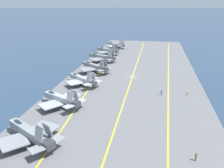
% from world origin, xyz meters
% --- Properties ---
extents(ground_plane, '(2000.00, 2000.00, 0.00)m').
position_xyz_m(ground_plane, '(0.00, 0.00, 0.00)').
color(ground_plane, navy).
extents(carrier_deck, '(181.75, 51.90, 0.40)m').
position_xyz_m(carrier_deck, '(0.00, 0.00, 0.20)').
color(carrier_deck, slate).
rests_on(carrier_deck, ground).
extents(deck_stripe_foul_line, '(163.47, 6.82, 0.01)m').
position_xyz_m(deck_stripe_foul_line, '(0.00, -14.27, 0.40)').
color(deck_stripe_foul_line, yellow).
rests_on(deck_stripe_foul_line, carrier_deck).
extents(deck_stripe_centerline, '(163.58, 0.36, 0.01)m').
position_xyz_m(deck_stripe_centerline, '(0.00, 0.00, 0.40)').
color(deck_stripe_centerline, yellow).
rests_on(deck_stripe_centerline, carrier_deck).
extents(deck_stripe_edge_line, '(163.47, 6.75, 0.01)m').
position_xyz_m(deck_stripe_edge_line, '(0.00, 14.27, 0.40)').
color(deck_stripe_edge_line, yellow).
rests_on(deck_stripe_edge_line, carrier_deck).
extents(parked_jet_second, '(13.73, 16.87, 6.35)m').
position_xyz_m(parked_jet_second, '(-50.83, 17.44, 2.80)').
color(parked_jet_second, gray).
rests_on(parked_jet_second, carrier_deck).
extents(parked_jet_third, '(13.60, 15.26, 6.01)m').
position_xyz_m(parked_jet_third, '(-32.00, 17.85, 2.80)').
color(parked_jet_third, '#9EA3A8').
rests_on(parked_jet_third, carrier_deck).
extents(parked_jet_fourth, '(13.11, 15.33, 5.91)m').
position_xyz_m(parked_jet_fourth, '(-12.98, 17.30, 2.69)').
color(parked_jet_fourth, '#A8AAAF').
rests_on(parked_jet_fourth, carrier_deck).
extents(parked_jet_fifth, '(14.37, 16.35, 6.46)m').
position_xyz_m(parked_jet_fifth, '(4.20, 16.97, 2.90)').
color(parked_jet_fifth, gray).
rests_on(parked_jet_fifth, carrier_deck).
extents(parked_jet_sixth, '(14.26, 17.00, 6.23)m').
position_xyz_m(parked_jet_sixth, '(23.45, 18.17, 2.70)').
color(parked_jet_sixth, gray).
rests_on(parked_jet_sixth, carrier_deck).
extents(parked_jet_seventh, '(13.64, 15.68, 6.54)m').
position_xyz_m(parked_jet_seventh, '(39.64, 18.51, 2.85)').
color(parked_jet_seventh, gray).
rests_on(parked_jet_seventh, carrier_deck).
extents(parked_jet_eighth, '(13.76, 14.91, 6.50)m').
position_xyz_m(parked_jet_eighth, '(59.49, 17.11, 2.80)').
color(parked_jet_eighth, '#9EA3A8').
rests_on(parked_jet_eighth, carrier_deck).
extents(crew_yellow_vest, '(0.39, 0.45, 1.77)m').
position_xyz_m(crew_yellow_vest, '(-15.80, -19.72, 1.37)').
color(crew_yellow_vest, '#4C473D').
rests_on(crew_yellow_vest, carrier_deck).
extents(crew_brown_vest, '(0.39, 0.45, 1.84)m').
position_xyz_m(crew_brown_vest, '(-51.05, -17.44, 1.41)').
color(crew_brown_vest, '#383328').
rests_on(crew_brown_vest, carrier_deck).
extents(crew_blue_vest, '(0.45, 0.46, 1.76)m').
position_xyz_m(crew_blue_vest, '(-17.92, -11.33, 1.37)').
color(crew_blue_vest, '#383328').
rests_on(crew_blue_vest, carrier_deck).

